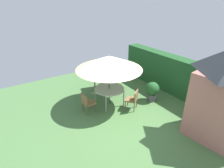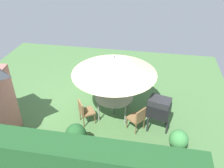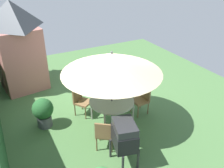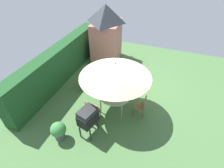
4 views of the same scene
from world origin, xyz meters
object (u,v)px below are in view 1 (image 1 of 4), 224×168
(patio_umbrella, at_px, (109,62))
(potted_plant_by_grill, at_px, (109,74))
(chair_toward_hedge, at_px, (87,102))
(chair_far_side, at_px, (111,83))
(patio_table, at_px, (109,90))
(potted_plant_by_shed, at_px, (152,90))
(bbq_grill, at_px, (101,74))
(chair_near_shed, at_px, (133,98))

(patio_umbrella, bearing_deg, potted_plant_by_grill, 147.38)
(patio_umbrella, height_order, chair_toward_hedge, patio_umbrella)
(chair_far_side, bearing_deg, patio_table, -36.93)
(patio_umbrella, relative_size, potted_plant_by_grill, 3.67)
(chair_far_side, xyz_separation_m, potted_plant_by_shed, (1.72, 1.17, -0.00))
(potted_plant_by_grill, bearing_deg, chair_far_side, -29.28)
(bbq_grill, bearing_deg, potted_plant_by_shed, 30.13)
(patio_umbrella, bearing_deg, chair_near_shed, 34.93)
(chair_near_shed, bearing_deg, potted_plant_by_grill, 166.24)
(chair_toward_hedge, bearing_deg, patio_umbrella, 93.15)
(patio_table, height_order, potted_plant_by_shed, potted_plant_by_shed)
(patio_table, relative_size, potted_plant_by_shed, 1.43)
(chair_near_shed, bearing_deg, patio_umbrella, -145.07)
(chair_near_shed, height_order, potted_plant_by_shed, potted_plant_by_shed)
(chair_far_side, distance_m, chair_toward_hedge, 2.04)
(chair_far_side, relative_size, potted_plant_by_grill, 1.18)
(bbq_grill, distance_m, chair_near_shed, 2.47)
(patio_umbrella, distance_m, chair_far_side, 1.85)
(chair_near_shed, height_order, chair_far_side, same)
(chair_toward_hedge, bearing_deg, potted_plant_by_grill, 131.47)
(chair_far_side, height_order, potted_plant_by_grill, chair_far_side)
(patio_table, height_order, patio_umbrella, patio_umbrella)
(chair_near_shed, distance_m, chair_far_side, 1.80)
(patio_umbrella, height_order, chair_near_shed, patio_umbrella)
(patio_umbrella, bearing_deg, chair_toward_hedge, -86.85)
(patio_umbrella, xyz_separation_m, chair_toward_hedge, (0.06, -1.13, -1.48))
(patio_umbrella, height_order, bbq_grill, patio_umbrella)
(bbq_grill, distance_m, potted_plant_by_grill, 1.18)
(chair_far_side, bearing_deg, potted_plant_by_grill, 150.72)
(bbq_grill, xyz_separation_m, chair_near_shed, (2.44, 0.16, -0.33))
(patio_umbrella, xyz_separation_m, potted_plant_by_shed, (0.82, 1.85, -1.48))
(patio_table, distance_m, potted_plant_by_grill, 2.58)
(patio_umbrella, height_order, potted_plant_by_shed, patio_umbrella)
(patio_umbrella, xyz_separation_m, chair_far_side, (-0.90, 0.67, -1.48))
(chair_toward_hedge, distance_m, potted_plant_by_grill, 3.35)
(chair_far_side, distance_m, potted_plant_by_shed, 2.08)
(chair_near_shed, distance_m, chair_toward_hedge, 1.95)
(potted_plant_by_shed, distance_m, potted_plant_by_grill, 3.01)
(patio_umbrella, relative_size, chair_far_side, 3.10)
(patio_umbrella, xyz_separation_m, chair_near_shed, (0.90, 0.63, -1.48))
(patio_table, distance_m, chair_near_shed, 1.12)
(patio_table, bearing_deg, potted_plant_by_shed, 66.06)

